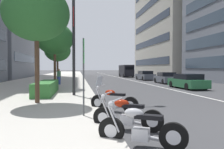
{
  "coord_description": "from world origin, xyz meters",
  "views": [
    {
      "loc": [
        -5.43,
        7.91,
        1.83
      ],
      "look_at": [
        15.15,
        4.76,
        1.24
      ],
      "focal_mm": 35.71,
      "sensor_mm": 36.0,
      "label": 1
    }
  ],
  "objects_px": {
    "street_tree_far_plaza": "(37,14)",
    "parking_sign_by_curb": "(84,67)",
    "car_mid_block_traffic": "(187,81)",
    "car_approaching_light": "(166,78)",
    "motorcycle_second_in_row": "(126,116)",
    "pedestrian_on_plaza": "(59,77)",
    "street_lamp_with_banners": "(79,10)",
    "motorcycle_under_tarp": "(140,129)",
    "car_following_behind": "(145,76)",
    "street_tree_mid_sidewalk": "(55,39)",
    "delivery_van_ahead": "(126,71)",
    "street_tree_near_plaza_corner": "(58,50)",
    "motorcycle_mid_row": "(113,101)"
  },
  "relations": [
    {
      "from": "motorcycle_second_in_row",
      "to": "pedestrian_on_plaza",
      "type": "bearing_deg",
      "value": -51.52
    },
    {
      "from": "motorcycle_second_in_row",
      "to": "car_approaching_light",
      "type": "distance_m",
      "value": 21.15
    },
    {
      "from": "delivery_van_ahead",
      "to": "street_lamp_with_banners",
      "type": "relative_size",
      "value": 0.67
    },
    {
      "from": "motorcycle_under_tarp",
      "to": "car_mid_block_traffic",
      "type": "height_order",
      "value": "car_mid_block_traffic"
    },
    {
      "from": "car_following_behind",
      "to": "street_tree_mid_sidewalk",
      "type": "height_order",
      "value": "street_tree_mid_sidewalk"
    },
    {
      "from": "motorcycle_mid_row",
      "to": "car_approaching_light",
      "type": "bearing_deg",
      "value": -82.59
    },
    {
      "from": "delivery_van_ahead",
      "to": "street_lamp_with_banners",
      "type": "xyz_separation_m",
      "value": [
        -31.06,
        9.77,
        4.13
      ]
    },
    {
      "from": "parking_sign_by_curb",
      "to": "street_lamp_with_banners",
      "type": "bearing_deg",
      "value": 1.06
    },
    {
      "from": "car_mid_block_traffic",
      "to": "car_following_behind",
      "type": "bearing_deg",
      "value": -3.91
    },
    {
      "from": "street_tree_mid_sidewalk",
      "to": "street_tree_near_plaza_corner",
      "type": "height_order",
      "value": "street_tree_mid_sidewalk"
    },
    {
      "from": "parking_sign_by_curb",
      "to": "street_tree_far_plaza",
      "type": "height_order",
      "value": "street_tree_far_plaza"
    },
    {
      "from": "motorcycle_mid_row",
      "to": "motorcycle_second_in_row",
      "type": "bearing_deg",
      "value": 125.73
    },
    {
      "from": "street_lamp_with_banners",
      "to": "car_approaching_light",
      "type": "bearing_deg",
      "value": -42.29
    },
    {
      "from": "motorcycle_mid_row",
      "to": "car_mid_block_traffic",
      "type": "height_order",
      "value": "motorcycle_mid_row"
    },
    {
      "from": "motorcycle_mid_row",
      "to": "street_tree_far_plaza",
      "type": "height_order",
      "value": "street_tree_far_plaza"
    },
    {
      "from": "street_tree_far_plaza",
      "to": "car_approaching_light",
      "type": "bearing_deg",
      "value": -41.15
    },
    {
      "from": "motorcycle_under_tarp",
      "to": "car_mid_block_traffic",
      "type": "xyz_separation_m",
      "value": [
        13.74,
        -8.31,
        0.22
      ]
    },
    {
      "from": "car_approaching_light",
      "to": "street_lamp_with_banners",
      "type": "relative_size",
      "value": 0.47
    },
    {
      "from": "car_mid_block_traffic",
      "to": "car_approaching_light",
      "type": "xyz_separation_m",
      "value": [
        6.81,
        -0.77,
        -0.01
      ]
    },
    {
      "from": "motorcycle_mid_row",
      "to": "street_tree_mid_sidewalk",
      "type": "xyz_separation_m",
      "value": [
        9.94,
        3.36,
        3.84
      ]
    },
    {
      "from": "car_mid_block_traffic",
      "to": "street_tree_mid_sidewalk",
      "type": "distance_m",
      "value": 12.21
    },
    {
      "from": "street_tree_near_plaza_corner",
      "to": "pedestrian_on_plaza",
      "type": "height_order",
      "value": "street_tree_near_plaza_corner"
    },
    {
      "from": "delivery_van_ahead",
      "to": "street_tree_near_plaza_corner",
      "type": "relative_size",
      "value": 1.13
    },
    {
      "from": "street_tree_mid_sidewalk",
      "to": "street_tree_far_plaza",
      "type": "bearing_deg",
      "value": 179.58
    },
    {
      "from": "car_following_behind",
      "to": "street_tree_near_plaza_corner",
      "type": "xyz_separation_m",
      "value": [
        -4.76,
        12.85,
        3.38
      ]
    },
    {
      "from": "delivery_van_ahead",
      "to": "street_tree_mid_sidewalk",
      "type": "xyz_separation_m",
      "value": [
        -25.96,
        11.77,
        2.96
      ]
    },
    {
      "from": "car_approaching_light",
      "to": "car_mid_block_traffic",
      "type": "bearing_deg",
      "value": 175.4
    },
    {
      "from": "car_mid_block_traffic",
      "to": "car_following_behind",
      "type": "distance_m",
      "value": 14.66
    },
    {
      "from": "car_approaching_light",
      "to": "street_tree_near_plaza_corner",
      "type": "bearing_deg",
      "value": 78.55
    },
    {
      "from": "motorcycle_second_in_row",
      "to": "car_approaching_light",
      "type": "relative_size",
      "value": 0.46
    },
    {
      "from": "street_lamp_with_banners",
      "to": "street_tree_near_plaza_corner",
      "type": "height_order",
      "value": "street_lamp_with_banners"
    },
    {
      "from": "street_tree_far_plaza",
      "to": "street_tree_near_plaza_corner",
      "type": "distance_m",
      "value": 17.36
    },
    {
      "from": "street_lamp_with_banners",
      "to": "street_tree_mid_sidewalk",
      "type": "bearing_deg",
      "value": 21.4
    },
    {
      "from": "motorcycle_second_in_row",
      "to": "car_following_behind",
      "type": "distance_m",
      "value": 28.38
    },
    {
      "from": "car_following_behind",
      "to": "street_tree_mid_sidewalk",
      "type": "distance_m",
      "value": 19.08
    },
    {
      "from": "street_tree_near_plaza_corner",
      "to": "pedestrian_on_plaza",
      "type": "relative_size",
      "value": 3.28
    },
    {
      "from": "street_lamp_with_banners",
      "to": "street_tree_far_plaza",
      "type": "xyz_separation_m",
      "value": [
        -2.82,
        2.06,
        -0.98
      ]
    },
    {
      "from": "car_approaching_light",
      "to": "street_tree_near_plaza_corner",
      "type": "distance_m",
      "value": 13.81
    },
    {
      "from": "motorcycle_under_tarp",
      "to": "street_tree_far_plaza",
      "type": "height_order",
      "value": "street_tree_far_plaza"
    },
    {
      "from": "motorcycle_mid_row",
      "to": "delivery_van_ahead",
      "type": "height_order",
      "value": "delivery_van_ahead"
    },
    {
      "from": "car_following_behind",
      "to": "street_lamp_with_banners",
      "type": "relative_size",
      "value": 0.52
    },
    {
      "from": "street_tree_mid_sidewalk",
      "to": "car_approaching_light",
      "type": "bearing_deg",
      "value": -62.92
    },
    {
      "from": "car_mid_block_traffic",
      "to": "car_approaching_light",
      "type": "bearing_deg",
      "value": -8.04
    },
    {
      "from": "street_tree_far_plaza",
      "to": "parking_sign_by_curb",
      "type": "bearing_deg",
      "value": -146.79
    },
    {
      "from": "delivery_van_ahead",
      "to": "parking_sign_by_curb",
      "type": "xyz_separation_m",
      "value": [
        -37.2,
        9.66,
        0.54
      ]
    },
    {
      "from": "motorcycle_under_tarp",
      "to": "street_tree_mid_sidewalk",
      "type": "relative_size",
      "value": 0.35
    },
    {
      "from": "motorcycle_under_tarp",
      "to": "parking_sign_by_curb",
      "type": "height_order",
      "value": "parking_sign_by_curb"
    },
    {
      "from": "motorcycle_mid_row",
      "to": "car_following_behind",
      "type": "relative_size",
      "value": 0.4
    },
    {
      "from": "parking_sign_by_curb",
      "to": "pedestrian_on_plaza",
      "type": "distance_m",
      "value": 15.65
    },
    {
      "from": "car_mid_block_traffic",
      "to": "pedestrian_on_plaza",
      "type": "distance_m",
      "value": 12.59
    }
  ]
}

